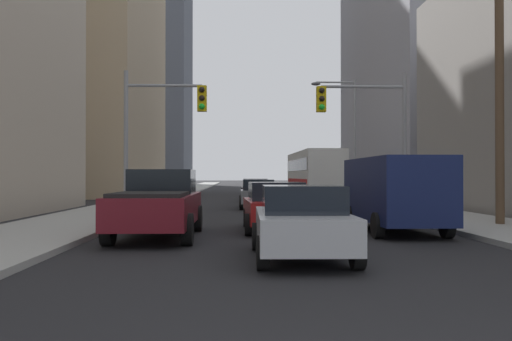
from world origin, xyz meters
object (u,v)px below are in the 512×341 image
at_px(city_bus, 314,173).
at_px(sedan_silver, 302,222).
at_px(cargo_van_navy, 395,190).
at_px(sedan_grey, 258,194).
at_px(sedan_black, 255,190).
at_px(sedan_red, 275,206).
at_px(traffic_signal_near_left, 161,119).
at_px(pickup_truck_maroon, 159,204).
at_px(traffic_signal_near_right, 366,120).

bearing_deg(city_bus, sedan_silver, -98.70).
distance_m(cargo_van_navy, sedan_grey, 12.77).
relative_size(cargo_van_navy, sedan_grey, 1.25).
height_order(sedan_grey, sedan_black, same).
xyz_separation_m(sedan_red, sedan_grey, (-0.07, 11.74, 0.00)).
xyz_separation_m(city_bus, sedan_grey, (-4.39, -9.96, -1.16)).
relative_size(cargo_van_navy, sedan_red, 1.23).
bearing_deg(sedan_red, traffic_signal_near_left, 128.30).
xyz_separation_m(sedan_silver, traffic_signal_near_left, (-4.41, 11.15, 3.25)).
relative_size(sedan_silver, traffic_signal_near_left, 0.71).
relative_size(cargo_van_navy, sedan_black, 1.23).
bearing_deg(cargo_van_navy, pickup_truck_maroon, -170.99).
bearing_deg(sedan_silver, city_bus, 81.30).
bearing_deg(sedan_grey, traffic_signal_near_right, -56.14).
bearing_deg(sedan_red, sedan_silver, -88.79).
relative_size(sedan_red, traffic_signal_near_right, 0.71).
bearing_deg(sedan_black, traffic_signal_near_left, -107.12).
bearing_deg(sedan_grey, city_bus, 66.20).
height_order(pickup_truck_maroon, sedan_black, pickup_truck_maroon).
bearing_deg(sedan_grey, cargo_van_navy, -73.29).
relative_size(sedan_black, traffic_signal_near_left, 0.71).
distance_m(city_bus, traffic_signal_near_right, 16.41).
bearing_deg(sedan_grey, sedan_red, -89.64).
distance_m(sedan_silver, traffic_signal_near_right, 12.30).
relative_size(sedan_grey, traffic_signal_near_right, 0.70).
distance_m(city_bus, sedan_black, 4.88).
distance_m(cargo_van_navy, sedan_red, 3.66).
xyz_separation_m(sedan_black, traffic_signal_near_right, (4.09, -14.16, 3.27)).
height_order(sedan_red, sedan_grey, same).
relative_size(sedan_silver, sedan_grey, 1.01).
height_order(cargo_van_navy, sedan_silver, cargo_van_navy).
distance_m(sedan_black, traffic_signal_near_left, 15.16).
height_order(city_bus, sedan_red, city_bus).
xyz_separation_m(city_bus, traffic_signal_near_right, (-0.15, -16.27, 2.11)).
bearing_deg(traffic_signal_near_right, sedan_black, 106.11).
distance_m(sedan_grey, sedan_black, 7.84).
relative_size(sedan_black, traffic_signal_near_right, 0.71).
relative_size(pickup_truck_maroon, sedan_red, 1.27).
distance_m(sedan_black, traffic_signal_near_right, 15.09).
relative_size(sedan_grey, sedan_black, 0.98).
xyz_separation_m(pickup_truck_maroon, traffic_signal_near_right, (7.55, 7.02, 3.11)).
bearing_deg(sedan_red, sedan_grey, 90.36).
relative_size(pickup_truck_maroon, sedan_black, 1.27).
xyz_separation_m(sedan_silver, traffic_signal_near_right, (4.04, 11.15, 3.27)).
xyz_separation_m(sedan_red, traffic_signal_near_right, (4.16, 5.43, 3.27)).
height_order(city_bus, traffic_signal_near_right, traffic_signal_near_right).
bearing_deg(sedan_silver, traffic_signal_near_right, 70.07).
distance_m(sedan_grey, traffic_signal_near_left, 8.26).
distance_m(sedan_silver, sedan_black, 25.30).
distance_m(sedan_red, traffic_signal_near_right, 7.58).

